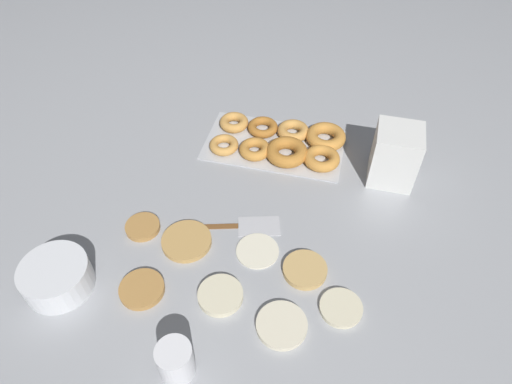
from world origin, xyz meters
TOP-DOWN VIEW (x-y plane):
  - ground_plane at (0.00, 0.00)m, footprint 3.00×3.00m
  - pancake_0 at (0.13, 0.06)m, footprint 0.12×0.12m
  - pancake_1 at (-0.16, 0.07)m, footprint 0.10×0.10m
  - pancake_2 at (0.18, 0.20)m, footprint 0.10×0.10m
  - pancake_3 at (0.01, 0.18)m, footprint 0.10×0.10m
  - pancake_4 at (0.24, 0.05)m, footprint 0.08×0.08m
  - pancake_5 at (-0.04, 0.04)m, footprint 0.10×0.10m
  - pancake_6 at (-0.24, 0.15)m, footprint 0.09×0.09m
  - pancake_7 at (-0.13, 0.21)m, footprint 0.11×0.11m
  - donut_tray at (-0.03, -0.33)m, footprint 0.39×0.22m
  - batter_bowl at (0.35, 0.23)m, footprint 0.15×0.15m
  - container_stack at (-0.32, -0.27)m, footprint 0.11×0.11m
  - paper_cup at (0.04, 0.35)m, footprint 0.07×0.07m
  - spatula at (-0.00, -0.02)m, footprint 0.23×0.10m

SIDE VIEW (x-z plane):
  - ground_plane at x=0.00m, z-range 0.00..0.00m
  - spatula at x=0.00m, z-range 0.00..0.01m
  - pancake_5 at x=-0.04m, z-range 0.00..0.01m
  - pancake_6 at x=-0.24m, z-range 0.00..0.01m
  - pancake_7 at x=-0.13m, z-range 0.00..0.01m
  - pancake_0 at x=0.13m, z-range 0.00..0.01m
  - pancake_4 at x=0.24m, z-range 0.00..0.01m
  - pancake_2 at x=0.18m, z-range 0.00..0.01m
  - pancake_1 at x=-0.16m, z-range 0.00..0.01m
  - pancake_3 at x=0.01m, z-range 0.00..0.02m
  - donut_tray at x=-0.03m, z-range 0.00..0.04m
  - batter_bowl at x=0.35m, z-range 0.00..0.07m
  - paper_cup at x=0.04m, z-range 0.00..0.08m
  - container_stack at x=-0.32m, z-range 0.00..0.16m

